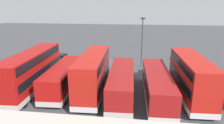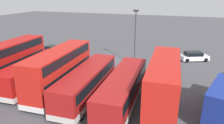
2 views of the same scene
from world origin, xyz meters
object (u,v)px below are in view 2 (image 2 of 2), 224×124
at_px(car_hatchback_silver, 53,50).
at_px(lamp_post_tall, 135,34).
at_px(bus_single_deck_fifth, 34,72).
at_px(bus_double_decker_sixth, 6,62).
at_px(bus_single_deck_second, 123,88).
at_px(car_small_green, 194,56).
at_px(bus_double_decker_near_end, 163,83).
at_px(bus_double_decker_fourth, 60,70).
at_px(bus_single_deck_third, 87,82).

height_order(car_hatchback_silver, lamp_post_tall, lamp_post_tall).
bearing_deg(bus_single_deck_fifth, lamp_post_tall, -131.60).
xyz_separation_m(bus_single_deck_fifth, lamp_post_tall, (-9.30, -10.48, 3.05)).
xyz_separation_m(bus_single_deck_fifth, car_hatchback_silver, (5.44, -11.64, -0.92)).
distance_m(bus_double_decker_sixth, car_hatchback_silver, 12.09).
relative_size(bus_single_deck_second, car_small_green, 2.48).
distance_m(bus_double_decker_near_end, bus_single_deck_second, 3.76).
relative_size(bus_double_decker_near_end, bus_single_deck_fifth, 1.00).
relative_size(bus_single_deck_second, bus_double_decker_fourth, 1.07).
bearing_deg(lamp_post_tall, bus_double_decker_sixth, 39.29).
relative_size(car_small_green, lamp_post_tall, 0.57).
distance_m(bus_single_deck_third, bus_single_deck_fifth, 7.03).
xyz_separation_m(bus_double_decker_sixth, car_small_green, (-21.40, -15.83, -1.75)).
bearing_deg(bus_single_deck_second, bus_double_decker_near_end, -169.86).
distance_m(bus_single_deck_second, bus_double_decker_sixth, 14.67).
relative_size(bus_double_decker_sixth, car_small_green, 2.67).
height_order(bus_double_decker_fourth, lamp_post_tall, lamp_post_tall).
bearing_deg(bus_double_decker_fourth, bus_double_decker_sixth, -1.13).
xyz_separation_m(bus_double_decker_near_end, lamp_post_tall, (5.18, -10.70, 2.22)).
relative_size(bus_double_decker_fourth, lamp_post_tall, 1.33).
bearing_deg(bus_double_decker_fourth, car_hatchback_silver, -52.68).
relative_size(bus_double_decker_fourth, car_hatchback_silver, 2.44).
bearing_deg(bus_double_decker_sixth, bus_single_deck_fifth, -176.90).
distance_m(bus_double_decker_near_end, bus_single_deck_fifth, 14.51).
bearing_deg(bus_single_deck_second, car_small_green, -112.34).
xyz_separation_m(bus_double_decker_near_end, bus_single_deck_third, (7.48, 0.39, -0.82)).
distance_m(bus_single_deck_third, car_small_green, 19.43).
height_order(car_hatchback_silver, car_small_green, same).
height_order(bus_double_decker_sixth, car_hatchback_silver, bus_double_decker_sixth).
distance_m(car_small_green, lamp_post_tall, 10.58).
xyz_separation_m(car_hatchback_silver, car_small_green, (-23.09, -3.98, 0.00)).
bearing_deg(bus_single_deck_third, bus_double_decker_near_end, -177.02).
xyz_separation_m(bus_double_decker_fourth, bus_double_decker_sixth, (7.45, -0.15, 0.00)).
xyz_separation_m(bus_single_deck_second, car_hatchback_silver, (16.32, -12.51, -0.92)).
height_order(bus_double_decker_near_end, car_hatchback_silver, bus_double_decker_near_end).
distance_m(bus_single_deck_third, car_hatchback_silver, 17.49).
distance_m(bus_single_deck_fifth, car_hatchback_silver, 12.89).
xyz_separation_m(bus_single_deck_fifth, car_small_green, (-17.65, -15.63, -0.92)).
height_order(bus_single_deck_second, bus_double_decker_sixth, bus_double_decker_sixth).
distance_m(bus_double_decker_sixth, lamp_post_tall, 17.02).
relative_size(bus_single_deck_third, bus_double_decker_sixth, 0.92).
relative_size(bus_single_deck_fifth, bus_double_decker_sixth, 0.85).
height_order(bus_double_decker_fourth, car_hatchback_silver, bus_double_decker_fourth).
xyz_separation_m(bus_single_deck_third, bus_single_deck_fifth, (7.00, -0.61, -0.00)).
distance_m(bus_single_deck_fifth, bus_double_decker_sixth, 3.85).
bearing_deg(bus_double_decker_fourth, bus_single_deck_third, 175.59).
height_order(bus_double_decker_near_end, bus_double_decker_sixth, same).
relative_size(bus_double_decker_near_end, bus_single_deck_third, 0.92).
xyz_separation_m(bus_double_decker_fourth, bus_single_deck_fifth, (3.70, -0.35, -0.83)).
relative_size(bus_single_deck_second, car_hatchback_silver, 2.61).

